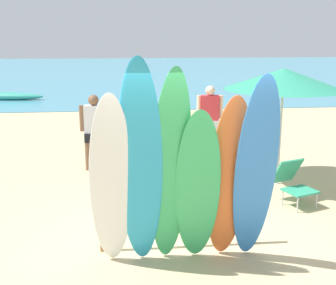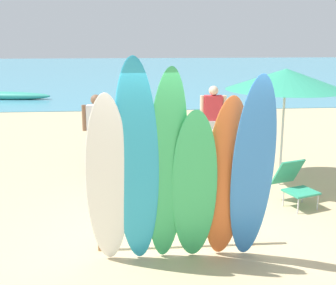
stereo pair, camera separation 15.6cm
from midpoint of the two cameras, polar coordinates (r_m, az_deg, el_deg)
The scene contains 13 objects.
ground at distance 19.84m, azimuth -2.80°, elevation 5.34°, with size 60.00×60.00×0.00m, color tan.
ocean_water at distance 37.25m, azimuth -3.78°, elevation 9.28°, with size 60.00×40.00×0.02m, color teal.
surfboard_rack at distance 6.13m, azimuth 1.88°, elevation -8.91°, with size 2.24×0.07×0.72m.
surfboard_white_0 at distance 5.40m, azimuth -7.01°, elevation -5.24°, with size 0.53×0.07×2.35m, color white.
surfboard_teal_1 at distance 5.30m, azimuth -3.26°, elevation -3.25°, with size 0.54×0.08×2.75m, color #289EC6.
surfboard_green_2 at distance 5.37m, azimuth 0.67°, elevation -3.68°, with size 0.49×0.06×2.64m, color #38B266.
surfboard_green_3 at distance 5.50m, azimuth 4.22°, elevation -5.96°, with size 0.57×0.07×2.14m, color #38B266.
surfboard_orange_4 at distance 5.59m, azimuth 8.24°, elevation -4.92°, with size 0.54×0.08×2.28m, color orange.
surfboard_blue_5 at distance 5.48m, azimuth 11.64°, elevation -3.98°, with size 0.51×0.06×2.59m, color #337AD1.
beachgoer_strolling at distance 9.66m, azimuth -8.72°, elevation 2.01°, with size 0.63×0.27×1.66m.
beachgoer_near_rack at distance 10.86m, azimuth 6.24°, elevation 3.52°, with size 0.65×0.27×1.71m.
beach_chair_red at distance 8.01m, azimuth 16.52°, elevation -4.86°, with size 0.72×0.87×0.79m.
beach_umbrella at distance 8.67m, azimuth 15.49°, elevation 7.90°, with size 2.26×2.26×2.29m.
Camera 2 is at (-0.59, -5.62, 2.90)m, focal length 47.10 mm.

